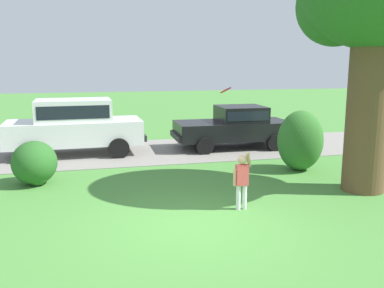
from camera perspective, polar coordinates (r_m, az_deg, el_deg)
The scene contains 8 objects.
ground_plane at distance 8.41m, azimuth 0.32°, elevation -10.93°, with size 80.00×80.00×0.00m, color #478438.
driveway_strip at distance 15.24m, azimuth -6.31°, elevation -1.01°, with size 28.00×4.40×0.02m, color gray.
shrub_near_tree at distance 11.77m, azimuth -20.42°, elevation -2.52°, with size 1.16×1.30×1.14m.
shrub_centre_left at distance 12.82m, azimuth 14.38°, elevation 0.45°, with size 1.35×1.26×1.77m.
parked_sedan at distance 15.81m, azimuth 5.81°, elevation 2.51°, with size 4.43×2.16×1.56m.
parked_suv at distance 14.99m, azimuth -15.57°, elevation 2.60°, with size 4.75×2.20×1.92m.
child_thrower at distance 9.15m, azimuth 6.73°, elevation -4.48°, with size 0.46×0.26×1.29m.
frisbee at distance 9.89m, azimuth 4.56°, elevation 7.24°, with size 0.29×0.28×0.20m.
Camera 1 is at (-1.91, -7.58, 3.12)m, focal length 39.60 mm.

